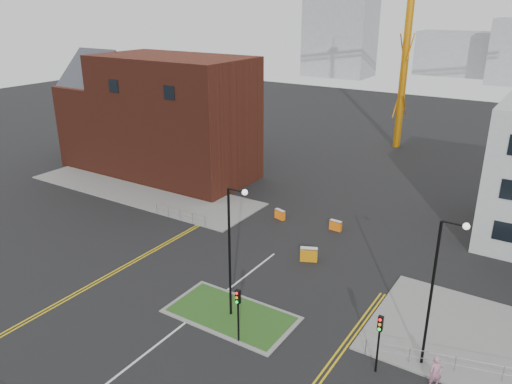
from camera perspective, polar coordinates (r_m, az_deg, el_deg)
ground at (r=30.67m, az=-15.39°, el=-19.45°), size 200.00×200.00×0.00m
pavement_left at (r=56.70m, az=-12.89°, el=0.25°), size 28.00×8.00×0.12m
island_kerb at (r=34.19m, az=-2.89°, el=-13.82°), size 8.60×4.60×0.08m
grass_island at (r=34.18m, az=-2.89°, el=-13.79°), size 8.00×4.00×0.12m
brick_building at (r=60.93m, az=-11.40°, el=8.45°), size 24.20×10.07×14.24m
streetlamp_island at (r=31.34m, az=-2.74°, el=-5.83°), size 1.46×0.36×9.18m
streetlamp_right_near at (r=28.79m, az=19.98°, el=-9.76°), size 1.46×0.36×9.18m
traffic_light_island at (r=30.45m, az=-2.08°, el=-12.88°), size 0.28×0.33×3.65m
traffic_light_right at (r=29.07m, az=13.91°, el=-15.40°), size 0.28×0.33×3.65m
railing_left at (r=47.93m, az=-8.68°, el=-2.43°), size 6.05×0.05×1.10m
centre_line at (r=31.68m, az=-12.62°, el=-17.66°), size 0.15×30.00×0.01m
yellow_left_a at (r=41.84m, az=-13.75°, el=-7.55°), size 0.12×24.00×0.01m
yellow_left_b at (r=41.64m, az=-13.46°, el=-7.66°), size 0.12×24.00×0.01m
yellow_right_a at (r=29.85m, az=7.30°, el=-20.05°), size 0.12×20.00×0.01m
yellow_right_b at (r=29.76m, az=7.85°, el=-20.23°), size 0.12×20.00×0.01m
skyline_a at (r=147.18m, az=9.57°, el=17.22°), size 18.00×12.00×22.00m
skyline_d at (r=157.60m, az=23.58°, el=14.23°), size 30.00×12.00×12.00m
pedestrian at (r=29.88m, az=19.86°, el=-18.84°), size 0.85×0.79×1.96m
barrier_left at (r=47.89m, az=2.75°, el=-2.53°), size 1.18×0.69×0.94m
barrier_mid at (r=40.48m, az=6.06°, el=-7.04°), size 1.44×0.97×1.15m
barrier_right at (r=46.08m, az=9.08°, el=-3.75°), size 1.14×0.43×0.95m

